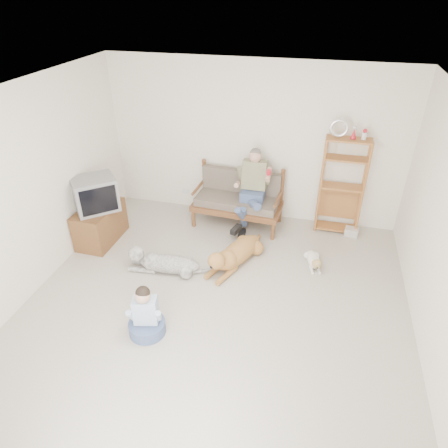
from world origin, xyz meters
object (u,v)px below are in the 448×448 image
(etagere, at_px, (342,185))
(tv_stand, at_px, (100,224))
(loveseat, at_px, (238,198))
(golden_retriever, at_px, (234,254))

(etagere, bearing_deg, tv_stand, -161.35)
(loveseat, xyz_separation_m, golden_retriever, (0.21, -1.22, -0.31))
(tv_stand, bearing_deg, etagere, 20.17)
(etagere, distance_m, golden_retriever, 2.12)
(tv_stand, xyz_separation_m, golden_retriever, (2.27, -0.12, -0.12))
(etagere, distance_m, tv_stand, 3.98)
(loveseat, distance_m, golden_retriever, 1.28)
(loveseat, xyz_separation_m, tv_stand, (-2.06, -1.10, -0.19))
(etagere, relative_size, golden_retriever, 1.40)
(golden_retriever, bearing_deg, etagere, 66.57)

